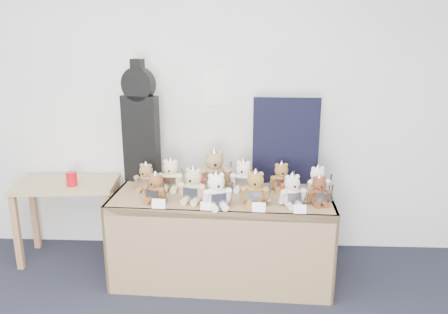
{
  "coord_description": "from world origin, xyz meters",
  "views": [
    {
      "loc": [
        0.77,
        -1.22,
        1.87
      ],
      "look_at": [
        0.63,
        1.84,
        1.02
      ],
      "focal_mm": 35.0,
      "sensor_mm": 36.0,
      "label": 1
    }
  ],
  "objects_px": {
    "side_table": "(67,196)",
    "teddy_back_far_left": "(146,178)",
    "teddy_front_far_left": "(156,189)",
    "teddy_back_end": "(318,182)",
    "teddy_back_centre_left": "(215,171)",
    "teddy_front_centre": "(217,192)",
    "red_cup": "(72,179)",
    "teddy_front_left": "(193,186)",
    "teddy_front_far_right": "(292,191)",
    "display_table": "(221,216)",
    "teddy_front_right": "(255,189)",
    "teddy_front_end": "(319,192)",
    "teddy_back_left": "(171,176)",
    "teddy_back_right": "(281,178)",
    "guitar_case": "(140,124)",
    "teddy_back_centre_right": "(243,177)"
  },
  "relations": [
    {
      "from": "teddy_back_far_left",
      "to": "display_table",
      "type": "bearing_deg",
      "value": 1.6
    },
    {
      "from": "teddy_front_left",
      "to": "teddy_back_end",
      "type": "bearing_deg",
      "value": 25.29
    },
    {
      "from": "display_table",
      "to": "teddy_front_far_right",
      "type": "bearing_deg",
      "value": -11.9
    },
    {
      "from": "teddy_front_far_left",
      "to": "teddy_back_end",
      "type": "xyz_separation_m",
      "value": [
        1.21,
        0.21,
        0.0
      ]
    },
    {
      "from": "display_table",
      "to": "teddy_front_far_left",
      "type": "xyz_separation_m",
      "value": [
        -0.47,
        -0.11,
        0.25
      ]
    },
    {
      "from": "red_cup",
      "to": "teddy_back_centre_right",
      "type": "distance_m",
      "value": 1.4
    },
    {
      "from": "side_table",
      "to": "teddy_front_right",
      "type": "distance_m",
      "value": 1.66
    },
    {
      "from": "display_table",
      "to": "guitar_case",
      "type": "distance_m",
      "value": 1.0
    },
    {
      "from": "red_cup",
      "to": "teddy_front_end",
      "type": "xyz_separation_m",
      "value": [
        1.95,
        -0.34,
        0.05
      ]
    },
    {
      "from": "display_table",
      "to": "teddy_front_far_left",
      "type": "distance_m",
      "value": 0.55
    },
    {
      "from": "side_table",
      "to": "teddy_front_far_right",
      "type": "height_order",
      "value": "teddy_front_far_right"
    },
    {
      "from": "display_table",
      "to": "teddy_front_far_right",
      "type": "distance_m",
      "value": 0.59
    },
    {
      "from": "teddy_front_far_left",
      "to": "teddy_front_far_right",
      "type": "distance_m",
      "value": 0.99
    },
    {
      "from": "red_cup",
      "to": "teddy_front_end",
      "type": "relative_size",
      "value": 0.49
    },
    {
      "from": "teddy_front_far_left",
      "to": "teddy_front_far_right",
      "type": "bearing_deg",
      "value": 18.91
    },
    {
      "from": "guitar_case",
      "to": "teddy_back_end",
      "type": "relative_size",
      "value": 3.94
    },
    {
      "from": "teddy_front_far_left",
      "to": "teddy_front_centre",
      "type": "xyz_separation_m",
      "value": [
        0.45,
        -0.08,
        0.01
      ]
    },
    {
      "from": "teddy_back_centre_left",
      "to": "teddy_back_right",
      "type": "distance_m",
      "value": 0.53
    },
    {
      "from": "red_cup",
      "to": "teddy_front_left",
      "type": "bearing_deg",
      "value": -17.15
    },
    {
      "from": "teddy_back_centre_left",
      "to": "teddy_back_end",
      "type": "height_order",
      "value": "teddy_back_centre_left"
    },
    {
      "from": "guitar_case",
      "to": "teddy_front_far_right",
      "type": "relative_size",
      "value": 3.8
    },
    {
      "from": "red_cup",
      "to": "teddy_front_left",
      "type": "xyz_separation_m",
      "value": [
        1.04,
        -0.32,
        0.07
      ]
    },
    {
      "from": "teddy_back_centre_right",
      "to": "teddy_back_end",
      "type": "height_order",
      "value": "teddy_back_centre_right"
    },
    {
      "from": "teddy_front_left",
      "to": "teddy_front_right",
      "type": "distance_m",
      "value": 0.45
    },
    {
      "from": "red_cup",
      "to": "teddy_front_centre",
      "type": "distance_m",
      "value": 1.29
    },
    {
      "from": "teddy_front_left",
      "to": "teddy_back_end",
      "type": "height_order",
      "value": "teddy_front_left"
    },
    {
      "from": "teddy_front_left",
      "to": "teddy_front_centre",
      "type": "bearing_deg",
      "value": -16.25
    },
    {
      "from": "teddy_back_far_left",
      "to": "side_table",
      "type": "bearing_deg",
      "value": -179.95
    },
    {
      "from": "teddy_front_right",
      "to": "teddy_back_centre_left",
      "type": "height_order",
      "value": "teddy_back_centre_left"
    },
    {
      "from": "teddy_front_right",
      "to": "teddy_front_end",
      "type": "relative_size",
      "value": 1.18
    },
    {
      "from": "display_table",
      "to": "side_table",
      "type": "height_order",
      "value": "display_table"
    },
    {
      "from": "teddy_back_centre_left",
      "to": "teddy_front_centre",
      "type": "bearing_deg",
      "value": -92.79
    },
    {
      "from": "teddy_back_right",
      "to": "teddy_back_end",
      "type": "height_order",
      "value": "teddy_back_end"
    },
    {
      "from": "teddy_front_centre",
      "to": "teddy_front_end",
      "type": "distance_m",
      "value": 0.74
    },
    {
      "from": "teddy_front_left",
      "to": "teddy_back_end",
      "type": "xyz_separation_m",
      "value": [
        0.93,
        0.18,
        -0.01
      ]
    },
    {
      "from": "teddy_back_left",
      "to": "teddy_back_right",
      "type": "height_order",
      "value": "teddy_back_left"
    },
    {
      "from": "red_cup",
      "to": "teddy_front_right",
      "type": "xyz_separation_m",
      "value": [
        1.49,
        -0.36,
        0.06
      ]
    },
    {
      "from": "guitar_case",
      "to": "teddy_front_left",
      "type": "distance_m",
      "value": 0.75
    },
    {
      "from": "guitar_case",
      "to": "side_table",
      "type": "bearing_deg",
      "value": -160.5
    },
    {
      "from": "display_table",
      "to": "teddy_front_centre",
      "type": "distance_m",
      "value": 0.32
    },
    {
      "from": "teddy_front_centre",
      "to": "teddy_back_centre_right",
      "type": "height_order",
      "value": "teddy_front_centre"
    },
    {
      "from": "side_table",
      "to": "teddy_back_far_left",
      "type": "xyz_separation_m",
      "value": [
        0.73,
        -0.19,
        0.23
      ]
    },
    {
      "from": "teddy_back_right",
      "to": "teddy_back_end",
      "type": "bearing_deg",
      "value": -24.32
    },
    {
      "from": "teddy_back_end",
      "to": "red_cup",
      "type": "bearing_deg",
      "value": 161.17
    },
    {
      "from": "teddy_back_left",
      "to": "teddy_back_right",
      "type": "relative_size",
      "value": 1.11
    },
    {
      "from": "display_table",
      "to": "red_cup",
      "type": "distance_m",
      "value": 1.28
    },
    {
      "from": "guitar_case",
      "to": "teddy_back_far_left",
      "type": "relative_size",
      "value": 4.04
    },
    {
      "from": "guitar_case",
      "to": "teddy_back_centre_right",
      "type": "bearing_deg",
      "value": 4.96
    },
    {
      "from": "teddy_back_right",
      "to": "teddy_back_far_left",
      "type": "bearing_deg",
      "value": 176.37
    },
    {
      "from": "teddy_front_right",
      "to": "teddy_back_left",
      "type": "height_order",
      "value": "teddy_front_right"
    }
  ]
}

